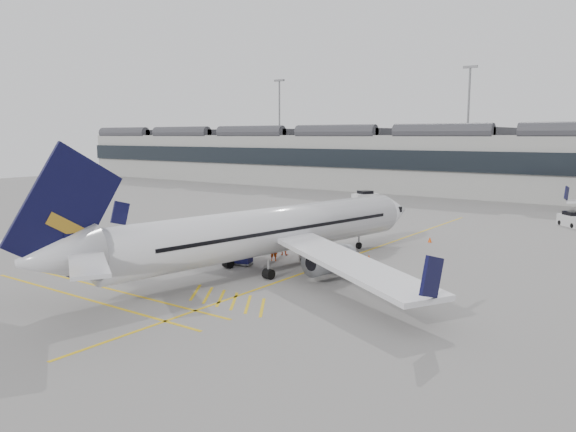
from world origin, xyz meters
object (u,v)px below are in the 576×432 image
Objects in this scene: airliner_main at (264,232)px; pushback_tug at (167,242)px; baggage_cart_a at (243,255)px; ramp_agent_b at (284,245)px; belt_loader at (319,258)px; ramp_agent_a at (274,250)px.

pushback_tug is (-13.10, 1.30, -2.46)m from airliner_main.
baggage_cart_a is 5.31m from ramp_agent_b.
belt_loader is at bearing 18.06° from baggage_cart_a.
airliner_main reaches higher than ramp_agent_b.
airliner_main is 3.40m from baggage_cart_a.
airliner_main is 21.13× the size of baggage_cart_a.
airliner_main is 5.49m from belt_loader.
airliner_main is 7.97× the size of belt_loader.
ramp_agent_a is at bearing 124.26° from airliner_main.
ramp_agent_b reaches higher than baggage_cart_a.
belt_loader reaches higher than pushback_tug.
baggage_cart_a is at bearing -124.98° from belt_loader.
belt_loader is 6.52m from baggage_cart_a.
ramp_agent_a reaches higher than pushback_tug.
airliner_main is at bearing -104.94° from belt_loader.
belt_loader reaches higher than ramp_agent_a.
baggage_cart_a is 10.61m from pushback_tug.
ramp_agent_a is at bearing 90.38° from ramp_agent_b.
ramp_agent_b is at bearing -177.87° from belt_loader.
baggage_cart_a is at bearing -21.44° from pushback_tug.
airliner_main is at bearing 94.69° from ramp_agent_b.
ramp_agent_b is (-0.73, 2.45, -0.03)m from ramp_agent_a.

